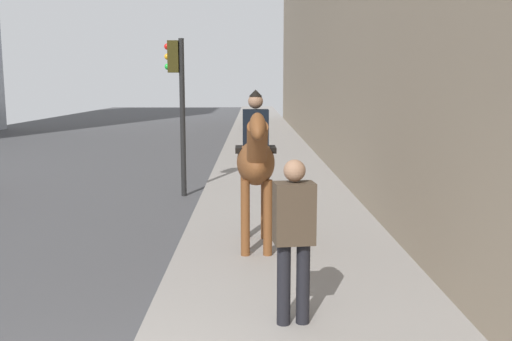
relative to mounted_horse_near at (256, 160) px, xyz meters
The scene contains 3 objects.
mounted_horse_near is the anchor object (origin of this frame).
pedestrian_greeting 2.76m from the mounted_horse_near, behind, with size 0.31×0.43×1.70m.
traffic_light_near_curb 5.00m from the mounted_horse_near, 20.51° to the left, with size 0.20×0.44×3.56m.
Camera 1 is at (-3.54, -1.14, 2.55)m, focal length 39.69 mm.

